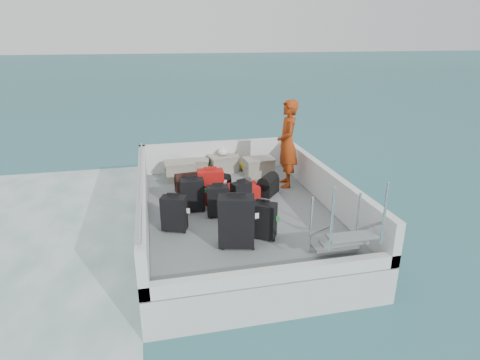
% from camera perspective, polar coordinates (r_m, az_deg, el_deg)
% --- Properties ---
extents(ground, '(160.00, 160.00, 0.00)m').
position_cam_1_polar(ground, '(7.90, -0.31, -8.21)').
color(ground, '#194E59').
rests_on(ground, ground).
extents(ferry_hull, '(3.60, 5.00, 0.60)m').
position_cam_1_polar(ferry_hull, '(7.76, -0.31, -6.26)').
color(ferry_hull, silver).
rests_on(ferry_hull, ground).
extents(deck, '(3.30, 4.70, 0.02)m').
position_cam_1_polar(deck, '(7.63, -0.32, -4.18)').
color(deck, slate).
rests_on(deck, ferry_hull).
extents(deck_fittings, '(3.60, 5.00, 0.90)m').
position_cam_1_polar(deck_fittings, '(7.27, 2.89, -2.19)').
color(deck_fittings, silver).
rests_on(deck_fittings, deck).
extents(suitcase_1, '(0.46, 0.36, 0.61)m').
position_cam_1_polar(suitcase_1, '(6.78, -9.35, -4.79)').
color(suitcase_1, black).
rests_on(suitcase_1, deck).
extents(suitcase_2, '(0.43, 0.26, 0.62)m').
position_cam_1_polar(suitcase_2, '(7.48, -6.79, -2.17)').
color(suitcase_2, black).
rests_on(suitcase_2, deck).
extents(suitcase_3, '(0.61, 0.44, 0.83)m').
position_cam_1_polar(suitcase_3, '(6.17, -0.52, -5.99)').
color(suitcase_3, black).
rests_on(suitcase_3, deck).
extents(suitcase_4, '(0.41, 0.26, 0.58)m').
position_cam_1_polar(suitcase_4, '(7.22, -3.15, -3.07)').
color(suitcase_4, black).
rests_on(suitcase_4, deck).
extents(suitcase_5, '(0.51, 0.32, 0.68)m').
position_cam_1_polar(suitcase_5, '(7.77, -4.19, -0.99)').
color(suitcase_5, '#B80E11').
rests_on(suitcase_5, deck).
extents(suitcase_6, '(0.50, 0.45, 0.60)m').
position_cam_1_polar(suitcase_6, '(6.48, 3.20, -5.78)').
color(suitcase_6, black).
rests_on(suitcase_6, deck).
extents(suitcase_7, '(0.41, 0.32, 0.52)m').
position_cam_1_polar(suitcase_7, '(7.56, 0.15, -2.20)').
color(suitcase_7, black).
rests_on(suitcase_7, deck).
extents(suitcase_8, '(0.66, 0.45, 0.26)m').
position_cam_1_polar(suitcase_8, '(8.10, 0.32, -1.63)').
color(suitcase_8, '#B80E11').
rests_on(suitcase_8, deck).
extents(duffel_0, '(0.50, 0.36, 0.32)m').
position_cam_1_polar(duffel_0, '(8.45, -7.57, -0.65)').
color(duffel_0, black).
rests_on(duffel_0, deck).
extents(duffel_1, '(0.56, 0.54, 0.32)m').
position_cam_1_polar(duffel_1, '(8.42, -3.12, -0.57)').
color(duffel_1, black).
rests_on(duffel_1, deck).
extents(duffel_2, '(0.56, 0.59, 0.32)m').
position_cam_1_polar(duffel_2, '(8.29, 4.01, -0.93)').
color(duffel_2, black).
rests_on(duffel_2, deck).
extents(crate_0, '(0.65, 0.46, 0.39)m').
position_cam_1_polar(crate_0, '(9.20, -8.53, 1.27)').
color(crate_0, gray).
rests_on(crate_0, deck).
extents(crate_1, '(0.62, 0.49, 0.33)m').
position_cam_1_polar(crate_1, '(9.52, -6.14, 1.85)').
color(crate_1, gray).
rests_on(crate_1, deck).
extents(crate_2, '(0.70, 0.55, 0.38)m').
position_cam_1_polar(crate_2, '(9.60, -2.42, 2.26)').
color(crate_2, gray).
rests_on(crate_2, deck).
extents(crate_3, '(0.67, 0.49, 0.39)m').
position_cam_1_polar(crate_3, '(9.36, 2.69, 1.80)').
color(crate_3, gray).
rests_on(crate_3, deck).
extents(yellow_bag, '(0.28, 0.26, 0.22)m').
position_cam_1_polar(yellow_bag, '(9.73, 0.77, 2.03)').
color(yellow_bag, yellow).
rests_on(yellow_bag, deck).
extents(white_bag, '(0.24, 0.24, 0.18)m').
position_cam_1_polar(white_bag, '(9.52, -2.45, 3.86)').
color(white_bag, white).
rests_on(white_bag, crate_2).
extents(passenger, '(0.56, 0.76, 1.86)m').
position_cam_1_polar(passenger, '(8.57, 6.75, 5.12)').
color(passenger, '#D24713').
rests_on(passenger, deck).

